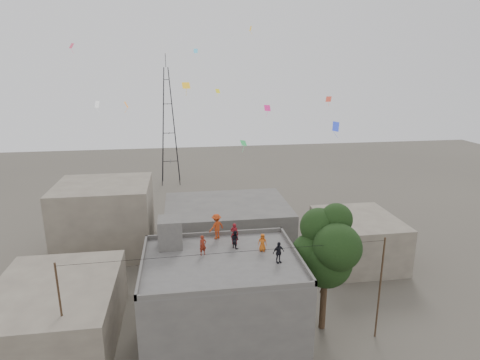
% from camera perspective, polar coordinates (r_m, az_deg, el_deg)
% --- Properties ---
extents(ground, '(140.00, 140.00, 0.00)m').
position_cam_1_polar(ground, '(29.31, -2.53, -21.99)').
color(ground, '#4D483F').
rests_on(ground, ground).
extents(main_building, '(10.00, 8.00, 6.10)m').
position_cam_1_polar(main_building, '(27.56, -2.61, -16.96)').
color(main_building, '#504E4B').
rests_on(main_building, ground).
extents(parapet, '(10.00, 8.00, 0.30)m').
position_cam_1_polar(parapet, '(25.97, -2.70, -11.00)').
color(parapet, '#504E4B').
rests_on(parapet, main_building).
extents(stair_head_box, '(1.60, 1.80, 2.00)m').
position_cam_1_polar(stair_head_box, '(27.90, -9.89, -7.36)').
color(stair_head_box, '#504E4B').
rests_on(stair_head_box, main_building).
extents(neighbor_west, '(8.00, 10.00, 4.00)m').
position_cam_1_polar(neighbor_west, '(30.98, -24.67, -16.81)').
color(neighbor_west, '#695F53').
rests_on(neighbor_west, ground).
extents(neighbor_north, '(12.00, 9.00, 5.00)m').
position_cam_1_polar(neighbor_north, '(40.40, -1.86, -6.76)').
color(neighbor_north, '#504E4B').
rests_on(neighbor_north, ground).
extents(neighbor_northwest, '(9.00, 8.00, 7.00)m').
position_cam_1_polar(neighbor_northwest, '(42.39, -18.60, -5.06)').
color(neighbor_northwest, '#695F53').
rests_on(neighbor_northwest, ground).
extents(neighbor_east, '(7.00, 8.00, 4.40)m').
position_cam_1_polar(neighbor_east, '(40.08, 16.33, -8.08)').
color(neighbor_east, '#695F53').
rests_on(neighbor_east, ground).
extents(tree, '(4.90, 4.60, 9.10)m').
position_cam_1_polar(tree, '(28.17, 12.46, -9.49)').
color(tree, black).
rests_on(tree, ground).
extents(utility_line, '(20.12, 0.62, 7.40)m').
position_cam_1_polar(utility_line, '(26.14, -1.19, -16.91)').
color(utility_line, black).
rests_on(utility_line, ground).
extents(transmission_tower, '(2.97, 2.97, 20.01)m').
position_cam_1_polar(transmission_tower, '(63.75, -10.11, 7.45)').
color(transmission_tower, black).
rests_on(transmission_tower, ground).
extents(person_red_adult, '(0.64, 0.51, 1.53)m').
position_cam_1_polar(person_red_adult, '(27.88, -0.81, -7.65)').
color(person_red_adult, maroon).
rests_on(person_red_adult, main_building).
extents(person_orange_child, '(0.69, 0.56, 1.22)m').
position_cam_1_polar(person_orange_child, '(26.99, 3.21, -8.85)').
color(person_orange_child, '#C35816').
rests_on(person_orange_child, main_building).
extents(person_dark_child, '(0.75, 0.77, 1.25)m').
position_cam_1_polar(person_dark_child, '(27.36, -0.72, -8.44)').
color(person_dark_child, black).
rests_on(person_dark_child, main_building).
extents(person_dark_adult, '(0.88, 0.59, 1.39)m').
position_cam_1_polar(person_dark_adult, '(25.52, 5.50, -10.22)').
color(person_dark_adult, black).
rests_on(person_dark_adult, main_building).
extents(person_orange_adult, '(1.38, 1.22, 1.85)m').
position_cam_1_polar(person_orange_adult, '(28.74, -3.36, -6.60)').
color(person_orange_adult, '#B43A14').
rests_on(person_orange_adult, main_building).
extents(person_red_child, '(0.57, 0.48, 1.34)m').
position_cam_1_polar(person_red_child, '(26.52, -5.31, -9.22)').
color(person_red_child, maroon).
rests_on(person_red_child, main_building).
extents(kites, '(19.71, 18.14, 8.93)m').
position_cam_1_polar(kites, '(30.44, -2.09, 12.11)').
color(kites, orange).
rests_on(kites, ground).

